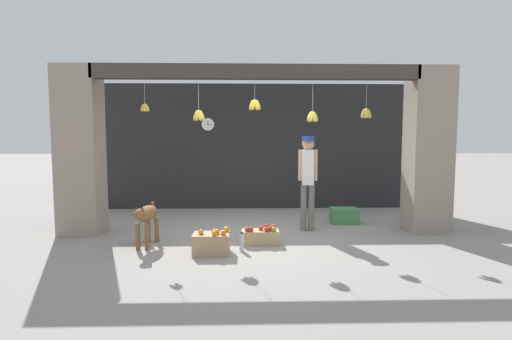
{
  "coord_description": "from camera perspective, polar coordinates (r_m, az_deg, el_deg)",
  "views": [
    {
      "loc": [
        -0.2,
        -6.7,
        1.73
      ],
      "look_at": [
        0.0,
        0.39,
        1.1
      ],
      "focal_mm": 28.0,
      "sensor_mm": 36.0,
      "label": 1
    }
  ],
  "objects": [
    {
      "name": "shop_back_wall",
      "position": [
        9.36,
        -0.39,
        3.35
      ],
      "size": [
        7.41,
        0.12,
        2.9
      ],
      "primitive_type": "cube",
      "color": "#232326",
      "rests_on": "ground_plane"
    },
    {
      "name": "shop_pillar_right",
      "position": [
        7.72,
        23.35,
        2.57
      ],
      "size": [
        0.7,
        0.6,
        2.9
      ],
      "primitive_type": "cube",
      "color": "gray",
      "rests_on": "ground_plane"
    },
    {
      "name": "fruit_crate_apples",
      "position": [
        6.43,
        0.65,
        -9.42
      ],
      "size": [
        0.58,
        0.34,
        0.3
      ],
      "color": "tan",
      "rests_on": "ground_plane"
    },
    {
      "name": "storefront_awning",
      "position": [
        6.9,
        0.13,
        13.48
      ],
      "size": [
        5.51,
        0.27,
        0.97
      ],
      "color": "#3D3833"
    },
    {
      "name": "water_bottle",
      "position": [
        6.04,
        -2.05,
        -10.27
      ],
      "size": [
        0.07,
        0.07,
        0.29
      ],
      "color": "silver",
      "rests_on": "ground_plane"
    },
    {
      "name": "ground_plane",
      "position": [
        6.92,
        0.09,
        -9.43
      ],
      "size": [
        60.0,
        60.0,
        0.0
      ],
      "primitive_type": "plane",
      "color": "gray"
    },
    {
      "name": "shop_pillar_left",
      "position": [
        7.56,
        -23.82,
        2.51
      ],
      "size": [
        0.7,
        0.6,
        2.9
      ],
      "primitive_type": "cube",
      "color": "gray",
      "rests_on": "ground_plane"
    },
    {
      "name": "produce_box_green",
      "position": [
        8.04,
        12.46,
        -6.39
      ],
      "size": [
        0.52,
        0.33,
        0.31
      ],
      "primitive_type": "cube",
      "color": "#42844C",
      "rests_on": "ground_plane"
    },
    {
      "name": "fruit_crate_oranges",
      "position": [
        5.94,
        -6.35,
        -10.31
      ],
      "size": [
        0.53,
        0.36,
        0.37
      ],
      "color": "tan",
      "rests_on": "ground_plane"
    },
    {
      "name": "wall_clock",
      "position": [
        9.32,
        -6.88,
        6.49
      ],
      "size": [
        0.3,
        0.03,
        0.3
      ],
      "color": "black"
    },
    {
      "name": "dog",
      "position": [
        6.43,
        -15.38,
        -6.45
      ],
      "size": [
        0.3,
        0.87,
        0.68
      ],
      "rotation": [
        0.0,
        0.0,
        -1.67
      ],
      "color": "brown",
      "rests_on": "ground_plane"
    },
    {
      "name": "shopkeeper",
      "position": [
        7.19,
        7.41,
        -0.73
      ],
      "size": [
        0.34,
        0.28,
        1.7
      ],
      "rotation": [
        0.0,
        0.0,
        3.09
      ],
      "color": "#6B665B",
      "rests_on": "ground_plane"
    }
  ]
}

